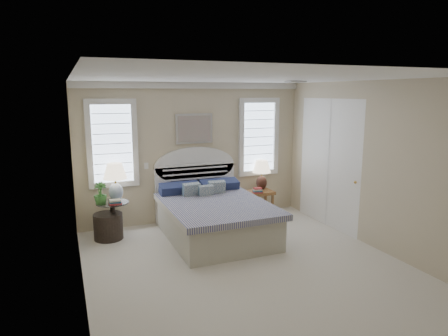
% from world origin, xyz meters
% --- Properties ---
extents(floor, '(4.50, 5.00, 0.01)m').
position_xyz_m(floor, '(0.00, 0.00, 0.00)').
color(floor, beige).
rests_on(floor, ground).
extents(ceiling, '(4.50, 5.00, 0.01)m').
position_xyz_m(ceiling, '(0.00, 0.00, 2.70)').
color(ceiling, white).
rests_on(ceiling, wall_back).
extents(wall_back, '(4.50, 0.02, 2.70)m').
position_xyz_m(wall_back, '(0.00, 2.50, 1.35)').
color(wall_back, '#C3B492').
rests_on(wall_back, floor).
extents(wall_left, '(0.02, 5.00, 2.70)m').
position_xyz_m(wall_left, '(-2.25, 0.00, 1.35)').
color(wall_left, '#C3B492').
rests_on(wall_left, floor).
extents(wall_right, '(0.02, 5.00, 2.70)m').
position_xyz_m(wall_right, '(2.25, 0.00, 1.35)').
color(wall_right, '#C3B492').
rests_on(wall_right, floor).
extents(crown_molding, '(4.50, 0.08, 0.12)m').
position_xyz_m(crown_molding, '(0.00, 2.46, 2.64)').
color(crown_molding, silver).
rests_on(crown_molding, wall_back).
extents(hvac_vent, '(0.30, 0.20, 0.02)m').
position_xyz_m(hvac_vent, '(1.20, 0.80, 2.68)').
color(hvac_vent, '#B2B2B2').
rests_on(hvac_vent, ceiling).
extents(switch_plate, '(0.08, 0.01, 0.12)m').
position_xyz_m(switch_plate, '(-0.95, 2.48, 1.15)').
color(switch_plate, silver).
rests_on(switch_plate, wall_back).
extents(window_left, '(0.90, 0.06, 1.60)m').
position_xyz_m(window_left, '(-1.55, 2.48, 1.60)').
color(window_left, '#ABBED8').
rests_on(window_left, wall_back).
extents(window_right, '(0.90, 0.06, 1.60)m').
position_xyz_m(window_right, '(1.40, 2.48, 1.60)').
color(window_right, '#ABBED8').
rests_on(window_right, wall_back).
extents(painting, '(0.74, 0.04, 0.58)m').
position_xyz_m(painting, '(0.00, 2.46, 1.82)').
color(painting, silver).
rests_on(painting, wall_back).
extents(closet_door, '(0.02, 1.80, 2.40)m').
position_xyz_m(closet_door, '(2.23, 1.20, 1.20)').
color(closet_door, white).
rests_on(closet_door, floor).
extents(bed, '(1.72, 2.28, 1.47)m').
position_xyz_m(bed, '(0.00, 1.46, 0.39)').
color(bed, '#B6B1A0').
rests_on(bed, floor).
extents(side_table_left, '(0.56, 0.56, 0.63)m').
position_xyz_m(side_table_left, '(-1.65, 2.05, 0.39)').
color(side_table_left, black).
rests_on(side_table_left, floor).
extents(nightstand_right, '(0.50, 0.40, 0.53)m').
position_xyz_m(nightstand_right, '(1.30, 2.15, 0.39)').
color(nightstand_right, '#9C6633').
rests_on(nightstand_right, floor).
extents(floor_pot, '(0.65, 0.65, 0.45)m').
position_xyz_m(floor_pot, '(-1.75, 1.97, 0.23)').
color(floor_pot, black).
rests_on(floor_pot, floor).
extents(lamp_left, '(0.50, 0.50, 0.67)m').
position_xyz_m(lamp_left, '(-1.56, 2.17, 1.04)').
color(lamp_left, white).
rests_on(lamp_left, side_table_left).
extents(lamp_right, '(0.47, 0.47, 0.61)m').
position_xyz_m(lamp_right, '(1.39, 2.30, 0.90)').
color(lamp_right, black).
rests_on(lamp_right, nightstand_right).
extents(potted_plant, '(0.22, 0.22, 0.38)m').
position_xyz_m(potted_plant, '(-1.85, 1.98, 0.82)').
color(potted_plant, '#376629').
rests_on(potted_plant, side_table_left).
extents(books_left, '(0.21, 0.15, 0.08)m').
position_xyz_m(books_left, '(-1.62, 1.88, 0.67)').
color(books_left, '#A42929').
rests_on(books_left, side_table_left).
extents(books_right, '(0.22, 0.18, 0.10)m').
position_xyz_m(books_right, '(1.17, 2.03, 0.58)').
color(books_right, '#A42929').
rests_on(books_right, nightstand_right).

